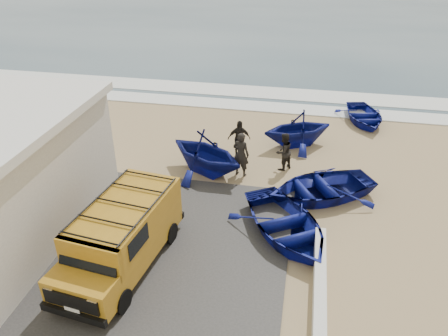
{
  "coord_description": "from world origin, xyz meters",
  "views": [
    {
      "loc": [
        4.06,
        -12.35,
        9.7
      ],
      "look_at": [
        1.17,
        2.29,
        1.2
      ],
      "focal_mm": 35.0,
      "sensor_mm": 36.0,
      "label": 1
    }
  ],
  "objects_px": {
    "boat_mid_left": "(206,152)",
    "boat_far_left": "(298,128)",
    "boat_near_left": "(286,225)",
    "fisherman_back": "(239,139)",
    "van": "(122,234)",
    "parapet": "(319,298)",
    "boat_near_right": "(321,187)",
    "fisherman_front": "(241,154)",
    "boat_far_right": "(364,116)",
    "fisherman_middle": "(283,152)"
  },
  "relations": [
    {
      "from": "boat_near_left",
      "to": "fisherman_back",
      "type": "relative_size",
      "value": 2.5
    },
    {
      "from": "boat_near_right",
      "to": "fisherman_middle",
      "type": "relative_size",
      "value": 2.56
    },
    {
      "from": "boat_near_left",
      "to": "boat_far_right",
      "type": "xyz_separation_m",
      "value": [
        3.48,
        10.79,
        -0.08
      ]
    },
    {
      "from": "boat_near_right",
      "to": "boat_mid_left",
      "type": "distance_m",
      "value": 5.06
    },
    {
      "from": "parapet",
      "to": "fisherman_back",
      "type": "xyz_separation_m",
      "value": [
        -3.79,
        8.63,
        0.62
      ]
    },
    {
      "from": "parapet",
      "to": "boat_mid_left",
      "type": "bearing_deg",
      "value": 125.88
    },
    {
      "from": "boat_far_left",
      "to": "fisherman_front",
      "type": "xyz_separation_m",
      "value": [
        -2.24,
        -3.38,
        0.09
      ]
    },
    {
      "from": "boat_far_right",
      "to": "fisherman_front",
      "type": "height_order",
      "value": "fisherman_front"
    },
    {
      "from": "van",
      "to": "fisherman_front",
      "type": "height_order",
      "value": "van"
    },
    {
      "from": "van",
      "to": "boat_far_right",
      "type": "relative_size",
      "value": 1.44
    },
    {
      "from": "boat_mid_left",
      "to": "boat_far_right",
      "type": "distance_m",
      "value": 10.09
    },
    {
      "from": "boat_mid_left",
      "to": "boat_near_left",
      "type": "bearing_deg",
      "value": -106.26
    },
    {
      "from": "boat_mid_left",
      "to": "fisherman_back",
      "type": "height_order",
      "value": "boat_mid_left"
    },
    {
      "from": "fisherman_back",
      "to": "fisherman_front",
      "type": "bearing_deg",
      "value": -93.46
    },
    {
      "from": "fisherman_back",
      "to": "fisherman_middle",
      "type": "bearing_deg",
      "value": -36.86
    },
    {
      "from": "van",
      "to": "boat_mid_left",
      "type": "bearing_deg",
      "value": 86.39
    },
    {
      "from": "van",
      "to": "boat_near_right",
      "type": "distance_m",
      "value": 8.07
    },
    {
      "from": "boat_far_right",
      "to": "fisherman_front",
      "type": "bearing_deg",
      "value": -141.42
    },
    {
      "from": "van",
      "to": "fisherman_front",
      "type": "relative_size",
      "value": 2.67
    },
    {
      "from": "boat_near_left",
      "to": "fisherman_back",
      "type": "bearing_deg",
      "value": 82.91
    },
    {
      "from": "boat_mid_left",
      "to": "fisherman_middle",
      "type": "height_order",
      "value": "boat_mid_left"
    },
    {
      "from": "boat_near_left",
      "to": "fisherman_front",
      "type": "relative_size",
      "value": 2.24
    },
    {
      "from": "parapet",
      "to": "boat_mid_left",
      "type": "xyz_separation_m",
      "value": [
        -4.94,
        6.83,
        0.71
      ]
    },
    {
      "from": "boat_near_right",
      "to": "boat_far_right",
      "type": "height_order",
      "value": "boat_near_right"
    },
    {
      "from": "boat_mid_left",
      "to": "fisherman_back",
      "type": "distance_m",
      "value": 2.14
    },
    {
      "from": "van",
      "to": "boat_mid_left",
      "type": "relative_size",
      "value": 1.42
    },
    {
      "from": "parapet",
      "to": "fisherman_front",
      "type": "bearing_deg",
      "value": 116.29
    },
    {
      "from": "boat_far_right",
      "to": "fisherman_front",
      "type": "distance_m",
      "value": 9.0
    },
    {
      "from": "boat_mid_left",
      "to": "boat_far_left",
      "type": "bearing_deg",
      "value": -18.26
    },
    {
      "from": "boat_far_left",
      "to": "van",
      "type": "bearing_deg",
      "value": -55.44
    },
    {
      "from": "parapet",
      "to": "boat_far_left",
      "type": "relative_size",
      "value": 1.74
    },
    {
      "from": "parapet",
      "to": "boat_near_right",
      "type": "bearing_deg",
      "value": 90.16
    },
    {
      "from": "boat_mid_left",
      "to": "fisherman_middle",
      "type": "distance_m",
      "value": 3.41
    },
    {
      "from": "boat_near_right",
      "to": "boat_far_left",
      "type": "xyz_separation_m",
      "value": [
        -1.17,
        4.5,
        0.45
      ]
    },
    {
      "from": "boat_near_left",
      "to": "fisherman_front",
      "type": "bearing_deg",
      "value": 87.88
    },
    {
      "from": "parapet",
      "to": "boat_mid_left",
      "type": "distance_m",
      "value": 8.46
    },
    {
      "from": "fisherman_back",
      "to": "boat_near_left",
      "type": "bearing_deg",
      "value": -80.65
    },
    {
      "from": "boat_far_left",
      "to": "fisherman_back",
      "type": "distance_m",
      "value": 3.1
    },
    {
      "from": "van",
      "to": "parapet",
      "type": "bearing_deg",
      "value": 1.72
    },
    {
      "from": "boat_mid_left",
      "to": "fisherman_middle",
      "type": "xyz_separation_m",
      "value": [
        3.27,
        0.97,
        -0.13
      ]
    },
    {
      "from": "parapet",
      "to": "van",
      "type": "relative_size",
      "value": 1.12
    },
    {
      "from": "boat_mid_left",
      "to": "boat_far_left",
      "type": "distance_m",
      "value": 5.12
    },
    {
      "from": "boat_far_right",
      "to": "fisherman_middle",
      "type": "bearing_deg",
      "value": -135.12
    },
    {
      "from": "parapet",
      "to": "boat_mid_left",
      "type": "height_order",
      "value": "boat_mid_left"
    },
    {
      "from": "boat_near_right",
      "to": "boat_mid_left",
      "type": "xyz_separation_m",
      "value": [
        -4.92,
        1.02,
        0.53
      ]
    },
    {
      "from": "fisherman_front",
      "to": "fisherman_back",
      "type": "bearing_deg",
      "value": -64.1
    },
    {
      "from": "boat_near_right",
      "to": "van",
      "type": "bearing_deg",
      "value": -78.9
    },
    {
      "from": "parapet",
      "to": "fisherman_back",
      "type": "relative_size",
      "value": 3.34
    },
    {
      "from": "van",
      "to": "boat_near_left",
      "type": "xyz_separation_m",
      "value": [
        4.95,
        2.45,
        -0.72
      ]
    },
    {
      "from": "van",
      "to": "boat_near_left",
      "type": "bearing_deg",
      "value": 33.72
    }
  ]
}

